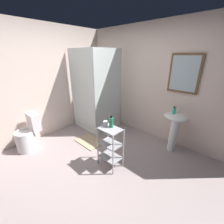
# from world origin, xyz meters

# --- Properties ---
(ground_plane) EXTENTS (4.20, 4.20, 0.02)m
(ground_plane) POSITION_xyz_m (0.00, 0.00, -0.01)
(ground_plane) COLOR gray
(wall_back) EXTENTS (4.20, 0.14, 2.50)m
(wall_back) POSITION_xyz_m (0.01, 1.85, 1.25)
(wall_back) COLOR beige
(wall_back) RESTS_ON ground_plane
(wall_left) EXTENTS (0.10, 4.20, 2.50)m
(wall_left) POSITION_xyz_m (-1.85, 0.00, 1.25)
(wall_left) COLOR beige
(wall_left) RESTS_ON ground_plane
(shower_stall) EXTENTS (0.92, 0.92, 2.00)m
(shower_stall) POSITION_xyz_m (-1.20, 1.18, 0.46)
(shower_stall) COLOR white
(shower_stall) RESTS_ON ground_plane
(pedestal_sink) EXTENTS (0.46, 0.37, 0.81)m
(pedestal_sink) POSITION_xyz_m (0.72, 1.52, 0.58)
(pedestal_sink) COLOR white
(pedestal_sink) RESTS_ON ground_plane
(sink_faucet) EXTENTS (0.03, 0.03, 0.10)m
(sink_faucet) POSITION_xyz_m (0.72, 1.64, 0.86)
(sink_faucet) COLOR silver
(sink_faucet) RESTS_ON pedestal_sink
(toilet) EXTENTS (0.37, 0.49, 0.76)m
(toilet) POSITION_xyz_m (-1.48, -0.47, 0.31)
(toilet) COLOR white
(toilet) RESTS_ON ground_plane
(storage_cart) EXTENTS (0.38, 0.28, 0.74)m
(storage_cart) POSITION_xyz_m (0.11, 0.33, 0.44)
(storage_cart) COLOR silver
(storage_cart) RESTS_ON ground_plane
(hand_soap_bottle) EXTENTS (0.06, 0.06, 0.14)m
(hand_soap_bottle) POSITION_xyz_m (0.66, 1.50, 0.87)
(hand_soap_bottle) COLOR #2DBC99
(hand_soap_bottle) RESTS_ON pedestal_sink
(body_wash_bottle_green) EXTENTS (0.07, 0.07, 0.21)m
(body_wash_bottle_green) POSITION_xyz_m (0.08, 0.38, 0.83)
(body_wash_bottle_green) COLOR #2F915F
(body_wash_bottle_green) RESTS_ON storage_cart
(rinse_cup) EXTENTS (0.08, 0.08, 0.09)m
(rinse_cup) POSITION_xyz_m (-0.03, 0.35, 0.78)
(rinse_cup) COLOR silver
(rinse_cup) RESTS_ON storage_cart
(bath_mat) EXTENTS (0.60, 0.40, 0.02)m
(bath_mat) POSITION_xyz_m (-0.76, 0.54, 0.01)
(bath_mat) COLOR tan
(bath_mat) RESTS_ON ground_plane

